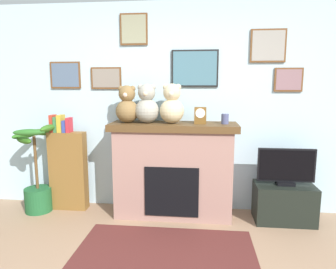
{
  "coord_description": "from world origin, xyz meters",
  "views": [
    {
      "loc": [
        0.3,
        -1.93,
        1.6
      ],
      "look_at": [
        -0.09,
        1.7,
        1.01
      ],
      "focal_mm": 32.89,
      "sensor_mm": 36.0,
      "label": 1
    }
  ],
  "objects_px": {
    "television": "(286,167)",
    "teddy_bear_cream": "(147,105)",
    "fireplace": "(173,169)",
    "teddy_bear_grey": "(172,106)",
    "bookshelf": "(68,167)",
    "mantel_clock": "(200,115)",
    "potted_plant": "(37,180)",
    "candle_jar": "(225,119)",
    "teddy_bear_tan": "(127,106)",
    "tv_stand": "(284,203)"
  },
  "relations": [
    {
      "from": "television",
      "to": "tv_stand",
      "type": "bearing_deg",
      "value": 90.0
    },
    {
      "from": "tv_stand",
      "to": "teddy_bear_tan",
      "type": "relative_size",
      "value": 1.51
    },
    {
      "from": "bookshelf",
      "to": "teddy_bear_tan",
      "type": "distance_m",
      "value": 1.14
    },
    {
      "from": "candle_jar",
      "to": "teddy_bear_cream",
      "type": "height_order",
      "value": "teddy_bear_cream"
    },
    {
      "from": "candle_jar",
      "to": "teddy_bear_grey",
      "type": "xyz_separation_m",
      "value": [
        -0.62,
        -0.0,
        0.15
      ]
    },
    {
      "from": "bookshelf",
      "to": "potted_plant",
      "type": "height_order",
      "value": "bookshelf"
    },
    {
      "from": "mantel_clock",
      "to": "teddy_bear_tan",
      "type": "bearing_deg",
      "value": 179.94
    },
    {
      "from": "bookshelf",
      "to": "fireplace",
      "type": "bearing_deg",
      "value": -1.77
    },
    {
      "from": "potted_plant",
      "to": "teddy_bear_tan",
      "type": "bearing_deg",
      "value": 3.65
    },
    {
      "from": "bookshelf",
      "to": "mantel_clock",
      "type": "xyz_separation_m",
      "value": [
        1.68,
        -0.06,
        0.7
      ]
    },
    {
      "from": "potted_plant",
      "to": "teddy_bear_cream",
      "type": "relative_size",
      "value": 2.4
    },
    {
      "from": "fireplace",
      "to": "television",
      "type": "xyz_separation_m",
      "value": [
        1.31,
        -0.06,
        0.08
      ]
    },
    {
      "from": "fireplace",
      "to": "potted_plant",
      "type": "bearing_deg",
      "value": -176.92
    },
    {
      "from": "teddy_bear_tan",
      "to": "teddy_bear_cream",
      "type": "bearing_deg",
      "value": -0.01
    },
    {
      "from": "tv_stand",
      "to": "teddy_bear_tan",
      "type": "height_order",
      "value": "teddy_bear_tan"
    },
    {
      "from": "bookshelf",
      "to": "teddy_bear_grey",
      "type": "xyz_separation_m",
      "value": [
        1.35,
        -0.06,
        0.81
      ]
    },
    {
      "from": "television",
      "to": "teddy_bear_cream",
      "type": "xyz_separation_m",
      "value": [
        -1.63,
        0.04,
        0.7
      ]
    },
    {
      "from": "bookshelf",
      "to": "teddy_bear_grey",
      "type": "relative_size",
      "value": 2.63
    },
    {
      "from": "potted_plant",
      "to": "teddy_bear_tan",
      "type": "height_order",
      "value": "teddy_bear_tan"
    },
    {
      "from": "fireplace",
      "to": "tv_stand",
      "type": "relative_size",
      "value": 2.24
    },
    {
      "from": "mantel_clock",
      "to": "teddy_bear_tan",
      "type": "relative_size",
      "value": 0.43
    },
    {
      "from": "mantel_clock",
      "to": "teddy_bear_cream",
      "type": "height_order",
      "value": "teddy_bear_cream"
    },
    {
      "from": "potted_plant",
      "to": "candle_jar",
      "type": "height_order",
      "value": "candle_jar"
    },
    {
      "from": "teddy_bear_grey",
      "to": "fireplace",
      "type": "bearing_deg",
      "value": 43.59
    },
    {
      "from": "tv_stand",
      "to": "bookshelf",
      "type": "bearing_deg",
      "value": 177.86
    },
    {
      "from": "bookshelf",
      "to": "teddy_bear_cream",
      "type": "height_order",
      "value": "teddy_bear_cream"
    },
    {
      "from": "fireplace",
      "to": "teddy_bear_tan",
      "type": "relative_size",
      "value": 3.39
    },
    {
      "from": "fireplace",
      "to": "teddy_bear_grey",
      "type": "relative_size",
      "value": 3.24
    },
    {
      "from": "mantel_clock",
      "to": "teddy_bear_cream",
      "type": "xyz_separation_m",
      "value": [
        -0.63,
        0.0,
        0.11
      ]
    },
    {
      "from": "fireplace",
      "to": "teddy_bear_cream",
      "type": "xyz_separation_m",
      "value": [
        -0.32,
        -0.02,
        0.78
      ]
    },
    {
      "from": "tv_stand",
      "to": "teddy_bear_tan",
      "type": "xyz_separation_m",
      "value": [
        -1.87,
        0.04,
        1.12
      ]
    },
    {
      "from": "tv_stand",
      "to": "teddy_bear_grey",
      "type": "relative_size",
      "value": 1.45
    },
    {
      "from": "fireplace",
      "to": "mantel_clock",
      "type": "relative_size",
      "value": 7.82
    },
    {
      "from": "fireplace",
      "to": "mantel_clock",
      "type": "xyz_separation_m",
      "value": [
        0.31,
        -0.02,
        0.66
      ]
    },
    {
      "from": "tv_stand",
      "to": "teddy_bear_cream",
      "type": "bearing_deg",
      "value": 178.61
    },
    {
      "from": "candle_jar",
      "to": "teddy_bear_grey",
      "type": "distance_m",
      "value": 0.64
    },
    {
      "from": "teddy_bear_grey",
      "to": "teddy_bear_cream",
      "type": "bearing_deg",
      "value": 180.0
    },
    {
      "from": "candle_jar",
      "to": "mantel_clock",
      "type": "relative_size",
      "value": 0.62
    },
    {
      "from": "fireplace",
      "to": "television",
      "type": "relative_size",
      "value": 2.33
    },
    {
      "from": "teddy_bear_tan",
      "to": "teddy_bear_cream",
      "type": "height_order",
      "value": "teddy_bear_cream"
    },
    {
      "from": "fireplace",
      "to": "mantel_clock",
      "type": "distance_m",
      "value": 0.74
    },
    {
      "from": "potted_plant",
      "to": "teddy_bear_cream",
      "type": "height_order",
      "value": "teddy_bear_cream"
    },
    {
      "from": "bookshelf",
      "to": "teddy_bear_cream",
      "type": "distance_m",
      "value": 1.32
    },
    {
      "from": "tv_stand",
      "to": "teddy_bear_cream",
      "type": "relative_size",
      "value": 1.45
    },
    {
      "from": "bookshelf",
      "to": "mantel_clock",
      "type": "bearing_deg",
      "value": -2.09
    },
    {
      "from": "candle_jar",
      "to": "teddy_bear_grey",
      "type": "height_order",
      "value": "teddy_bear_grey"
    },
    {
      "from": "potted_plant",
      "to": "teddy_bear_cream",
      "type": "distance_m",
      "value": 1.69
    },
    {
      "from": "tv_stand",
      "to": "teddy_bear_cream",
      "type": "height_order",
      "value": "teddy_bear_cream"
    },
    {
      "from": "fireplace",
      "to": "tv_stand",
      "type": "xyz_separation_m",
      "value": [
        1.31,
        -0.06,
        -0.36
      ]
    },
    {
      "from": "fireplace",
      "to": "teddy_bear_tan",
      "type": "height_order",
      "value": "teddy_bear_tan"
    }
  ]
}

